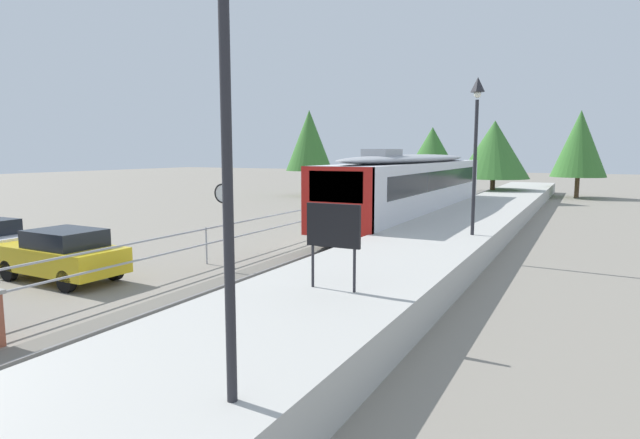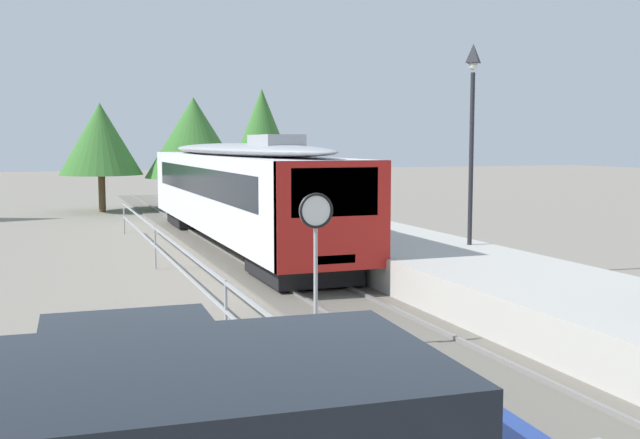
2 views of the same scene
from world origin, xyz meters
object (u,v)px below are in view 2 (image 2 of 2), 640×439
(commuter_train, at_px, (238,187))
(platform_lamp_mid_platform, at_px, (472,106))
(parked_hatchback_yellow, at_px, (112,385))
(speed_limit_sign, at_px, (316,233))

(commuter_train, xyz_separation_m, platform_lamp_mid_platform, (4.52, -7.68, 2.48))
(platform_lamp_mid_platform, bearing_deg, parked_hatchback_yellow, -139.87)
(commuter_train, distance_m, speed_limit_sign, 13.37)
(platform_lamp_mid_platform, distance_m, speed_limit_sign, 8.86)
(commuter_train, height_order, speed_limit_sign, commuter_train)
(parked_hatchback_yellow, bearing_deg, speed_limit_sign, 38.86)
(platform_lamp_mid_platform, xyz_separation_m, speed_limit_sign, (-6.43, -5.56, -2.50))
(commuter_train, bearing_deg, speed_limit_sign, -98.23)
(commuter_train, height_order, parked_hatchback_yellow, commuter_train)
(platform_lamp_mid_platform, bearing_deg, speed_limit_sign, -139.17)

